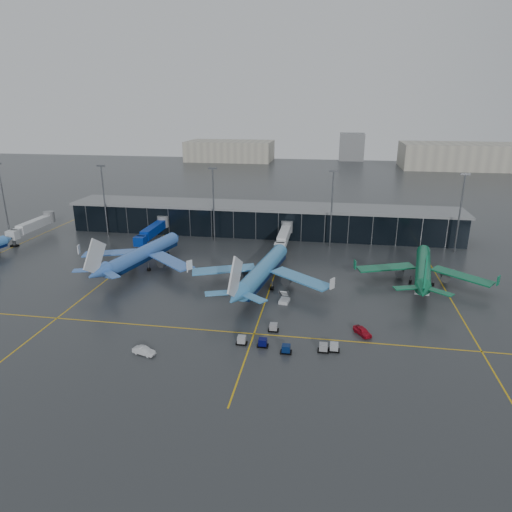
% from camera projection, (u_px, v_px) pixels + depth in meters
% --- Properties ---
extents(ground, '(600.00, 600.00, 0.00)m').
position_uv_depth(ground, '(224.00, 301.00, 111.15)').
color(ground, '#282B2D').
rests_on(ground, ground).
extents(terminal_pier, '(142.00, 17.00, 10.70)m').
position_uv_depth(terminal_pier, '(262.00, 219.00, 167.40)').
color(terminal_pier, black).
rests_on(terminal_pier, ground).
extents(jet_bridges, '(94.00, 27.50, 7.20)m').
position_uv_depth(jet_bridges, '(152.00, 231.00, 155.27)').
color(jet_bridges, '#595B60').
rests_on(jet_bridges, ground).
extents(flood_masts, '(203.00, 0.50, 25.50)m').
position_uv_depth(flood_masts, '(271.00, 204.00, 152.73)').
color(flood_masts, '#595B60').
rests_on(flood_masts, ground).
extents(distant_hangars, '(260.00, 71.00, 22.00)m').
position_uv_depth(distant_hangars, '(366.00, 153.00, 353.24)').
color(distant_hangars, '#B2AD99').
rests_on(distant_hangars, ground).
extents(taxi_lines, '(220.00, 120.00, 0.02)m').
position_uv_depth(taxi_lines, '(270.00, 287.00, 119.53)').
color(taxi_lines, gold).
rests_on(taxi_lines, ground).
extents(airliner_arkefly, '(47.36, 51.47, 13.58)m').
position_uv_depth(airliner_arkefly, '(143.00, 245.00, 132.00)').
color(airliner_arkefly, '#3C6FC7').
rests_on(airliner_arkefly, ground).
extents(airliner_klm_near, '(46.50, 51.11, 13.97)m').
position_uv_depth(airliner_klm_near, '(263.00, 261.00, 118.65)').
color(airliner_klm_near, '#3C89C6').
rests_on(airliner_klm_near, ground).
extents(airliner_aer_lingus, '(43.14, 47.22, 12.73)m').
position_uv_depth(airliner_aer_lingus, '(424.00, 260.00, 121.18)').
color(airliner_aer_lingus, '#0B613C').
rests_on(airliner_aer_lingus, ground).
extents(baggage_carts, '(20.49, 10.04, 1.70)m').
position_uv_depth(baggage_carts, '(286.00, 343.00, 90.58)').
color(baggage_carts, black).
rests_on(baggage_carts, ground).
extents(mobile_airstair, '(2.59, 3.46, 3.45)m').
position_uv_depth(mobile_airstair, '(284.00, 299.00, 110.39)').
color(mobile_airstair, silver).
rests_on(mobile_airstair, ground).
extents(service_van_red, '(4.22, 5.08, 1.63)m').
position_uv_depth(service_van_red, '(362.00, 331.00, 94.97)').
color(service_van_red, '#AE0D1F').
rests_on(service_van_red, ground).
extents(service_van_white, '(4.85, 2.76, 1.51)m').
position_uv_depth(service_van_white, '(144.00, 351.00, 87.55)').
color(service_van_white, silver).
rests_on(service_van_white, ground).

